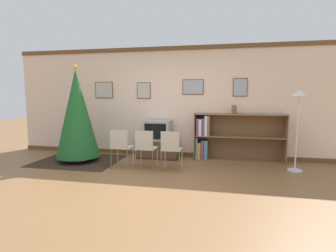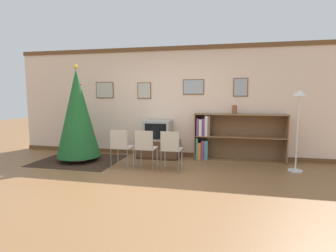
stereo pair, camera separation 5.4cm
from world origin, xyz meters
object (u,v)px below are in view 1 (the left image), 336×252
Objects in this scene: bookshelf at (223,137)px; tv_console at (158,149)px; folding_chair_left at (121,146)px; standing_lamp at (298,109)px; television at (158,130)px; folding_chair_right at (171,148)px; christmas_tree at (77,114)px; folding_chair_center at (145,147)px; vase at (234,109)px.

tv_console is at bearing -176.11° from bookshelf.
folding_chair_left is (-0.53, -1.06, 0.25)m from tv_console.
standing_lamp reaches higher than tv_console.
television is 0.31× the size of bookshelf.
tv_console is 1.21m from folding_chair_right.
bookshelf is at bearing 155.76° from standing_lamp.
folding_chair_center is at bearing -12.66° from christmas_tree.
television is at bearing 169.81° from standing_lamp.
vase is (1.78, 1.14, 0.72)m from folding_chair_center.
bookshelf reaches higher than tv_console.
folding_chair_left is 0.53m from folding_chair_center.
tv_console is at bearing 169.76° from standing_lamp.
vase is (0.23, -0.03, 0.66)m from bookshelf.
folding_chair_left is 3.64m from standing_lamp.
vase is 0.13× the size of standing_lamp.
television is 3.08m from standing_lamp.
folding_chair_left is at bearing -116.70° from tv_console.
standing_lamp reaches higher than folding_chair_right.
folding_chair_center is 1.00× the size of folding_chair_right.
folding_chair_left is 2.68m from vase.
standing_lamp reaches higher than folding_chair_left.
tv_console is at bearing -177.51° from vase.
bookshelf is at bearing 48.88° from folding_chair_right.
folding_chair_center is 1.94m from bookshelf.
folding_chair_right is 1.55m from bookshelf.
vase is (1.78, 0.08, 0.52)m from television.
folding_chair_center is at bearing -170.07° from standing_lamp.
television is (0.00, -0.00, 0.46)m from tv_console.
standing_lamp is (4.72, 0.13, 0.15)m from christmas_tree.
folding_chair_left is (-0.53, -1.06, -0.21)m from television.
folding_chair_right is 1.84m from vase.
folding_chair_left is 1.07m from folding_chair_right.
folding_chair_left is at bearing -17.97° from christmas_tree.
folding_chair_left is 0.50× the size of standing_lamp.
folding_chair_center is 2.24m from vase.
standing_lamp is (3.52, 0.52, 0.77)m from folding_chair_left.
standing_lamp is (1.20, -0.62, 0.05)m from vase.
folding_chair_right is (0.53, -1.06, -0.21)m from television.
vase is (3.52, 0.75, 0.10)m from christmas_tree.
standing_lamp is (2.98, -0.54, 0.57)m from television.
vase is at bearing 152.80° from standing_lamp.
television is at bearing -177.42° from vase.
folding_chair_left is at bearing -171.55° from standing_lamp.
christmas_tree is 2.38m from folding_chair_right.
bookshelf is at bearing 3.98° from television.
tv_console is at bearing 90.00° from television.
bookshelf is (1.02, 1.17, 0.07)m from folding_chair_right.
folding_chair_right is 3.99× the size of vase.
tv_console is (1.73, 0.67, -0.88)m from christmas_tree.
standing_lamp is at bearing 8.45° from folding_chair_left.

